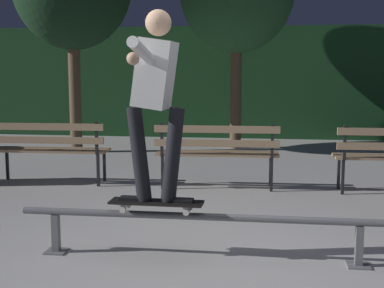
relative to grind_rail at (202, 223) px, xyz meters
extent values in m
plane|color=#ADAAA8|center=(0.00, -0.15, -0.31)|extent=(90.00, 90.00, 0.00)
cube|color=#193D1E|center=(0.00, 8.47, 0.93)|extent=(24.00, 1.20, 2.48)
cylinder|color=slate|center=(0.00, 0.00, 0.05)|extent=(3.08, 0.06, 0.06)
cube|color=slate|center=(-1.26, 0.00, -0.14)|extent=(0.06, 0.06, 0.33)
cube|color=slate|center=(-1.26, 0.00, -0.30)|extent=(0.18, 0.18, 0.01)
cube|color=slate|center=(1.26, 0.00, -0.14)|extent=(0.06, 0.06, 0.33)
cube|color=slate|center=(1.26, 0.00, -0.30)|extent=(0.18, 0.18, 0.01)
cube|color=black|center=(-0.38, 0.00, 0.16)|extent=(0.79, 0.22, 0.02)
cube|color=black|center=(-0.38, 0.00, 0.17)|extent=(0.77, 0.21, 0.00)
cube|color=#9E9EA3|center=(-0.12, -0.01, 0.14)|extent=(0.05, 0.17, 0.02)
cube|color=#9E9EA3|center=(-0.65, 0.01, 0.14)|extent=(0.05, 0.17, 0.02)
cylinder|color=beige|center=(-0.12, -0.09, 0.11)|extent=(0.05, 0.03, 0.05)
cylinder|color=beige|center=(-0.11, 0.07, 0.11)|extent=(0.05, 0.03, 0.05)
cylinder|color=beige|center=(-0.65, -0.07, 0.11)|extent=(0.05, 0.03, 0.05)
cylinder|color=beige|center=(-0.64, 0.09, 0.11)|extent=(0.05, 0.03, 0.05)
cube|color=black|center=(-0.20, 0.00, 0.18)|extent=(0.26, 0.11, 0.03)
cube|color=black|center=(-0.56, 0.00, 0.18)|extent=(0.26, 0.11, 0.03)
cylinder|color=black|center=(-0.24, 0.00, 0.56)|extent=(0.21, 0.13, 0.79)
cylinder|color=black|center=(-0.52, 0.00, 0.56)|extent=(0.21, 0.13, 0.79)
cube|color=silver|center=(-0.38, 0.00, 1.22)|extent=(0.34, 0.37, 0.57)
cylinder|color=silver|center=(-0.39, -0.38, 1.38)|extent=(0.10, 0.61, 0.21)
cylinder|color=silver|center=(-0.37, 0.38, 1.38)|extent=(0.10, 0.61, 0.21)
sphere|color=tan|center=(-0.40, -0.66, 1.33)|extent=(0.09, 0.09, 0.09)
sphere|color=tan|center=(-0.36, 0.66, 1.33)|extent=(0.09, 0.09, 0.09)
sphere|color=tan|center=(-0.35, 0.00, 1.62)|extent=(0.21, 0.21, 0.21)
cube|color=black|center=(-1.71, 2.92, -0.09)|extent=(0.04, 0.04, 0.44)
cube|color=black|center=(-1.70, 2.60, -0.09)|extent=(0.04, 0.04, 0.44)
cube|color=black|center=(-1.70, 2.56, 0.35)|extent=(0.04, 0.04, 0.44)
cube|color=black|center=(-3.12, 2.88, -0.09)|extent=(0.04, 0.04, 0.44)
cube|color=#A38460|center=(-2.41, 2.88, 0.15)|extent=(1.60, 0.14, 0.04)
cube|color=#A38460|center=(-2.41, 2.74, 0.15)|extent=(1.60, 0.14, 0.04)
cube|color=#A38460|center=(-2.40, 2.60, 0.15)|extent=(1.60, 0.14, 0.04)
cube|color=#A38460|center=(-2.40, 2.53, 0.31)|extent=(1.60, 0.09, 0.09)
cube|color=#A38460|center=(-2.40, 2.53, 0.49)|extent=(1.60, 0.09, 0.09)
cube|color=black|center=(0.58, 2.92, -0.09)|extent=(0.04, 0.04, 0.44)
cube|color=black|center=(0.59, 2.60, -0.09)|extent=(0.04, 0.04, 0.44)
cube|color=black|center=(0.59, 2.56, 0.35)|extent=(0.04, 0.04, 0.44)
cube|color=black|center=(-0.83, 2.88, -0.09)|extent=(0.04, 0.04, 0.44)
cube|color=black|center=(-0.82, 2.56, -0.09)|extent=(0.04, 0.04, 0.44)
cube|color=black|center=(-0.81, 2.52, 0.35)|extent=(0.04, 0.04, 0.44)
cube|color=#A38460|center=(-0.12, 2.88, 0.15)|extent=(1.60, 0.14, 0.04)
cube|color=#A38460|center=(-0.12, 2.74, 0.15)|extent=(1.60, 0.14, 0.04)
cube|color=#A38460|center=(-0.11, 2.60, 0.15)|extent=(1.60, 0.14, 0.04)
cube|color=#A38460|center=(-0.11, 2.53, 0.31)|extent=(1.60, 0.09, 0.09)
cube|color=#A38460|center=(-0.11, 2.53, 0.49)|extent=(1.60, 0.09, 0.09)
cube|color=black|center=(1.46, 2.88, -0.09)|extent=(0.04, 0.04, 0.44)
cube|color=black|center=(1.47, 2.56, -0.09)|extent=(0.04, 0.04, 0.44)
cube|color=black|center=(1.48, 2.52, 0.35)|extent=(0.04, 0.04, 0.44)
cylinder|color=brown|center=(-0.08, 6.36, 0.75)|extent=(0.22, 0.22, 2.12)
cylinder|color=brown|center=(-3.01, 5.46, 0.77)|extent=(0.22, 0.22, 2.16)
camera|label=1|loc=(0.51, -4.35, 1.27)|focal=51.28mm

